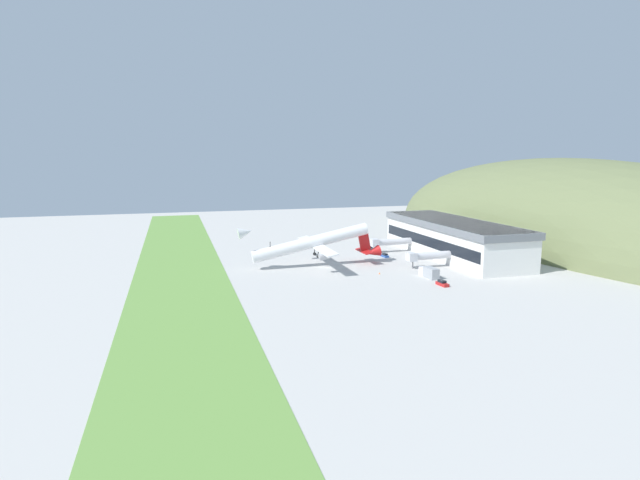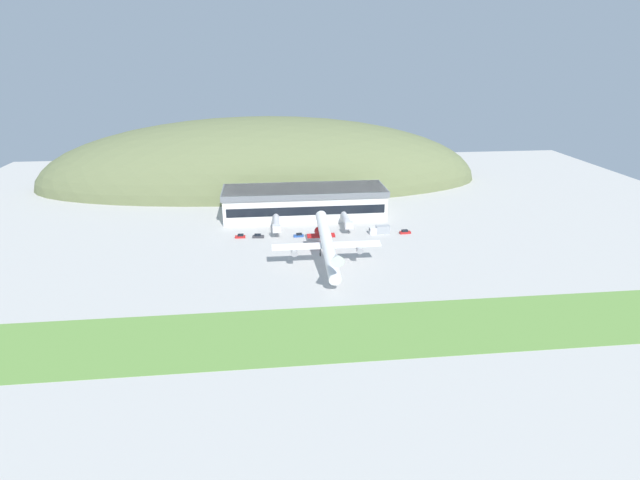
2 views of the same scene
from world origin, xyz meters
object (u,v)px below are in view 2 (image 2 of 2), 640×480
(fuel_truck, at_px, (380,230))
(terminal_building, at_px, (305,201))
(traffic_cone_0, at_px, (366,245))
(service_car_0, at_px, (258,236))
(service_car_1, at_px, (240,236))
(service_car_3, at_px, (405,232))
(jetway_0, at_px, (276,224))
(service_car_2, at_px, (299,235))
(jetway_1, at_px, (347,221))
(cargo_airplane, at_px, (327,244))

(fuel_truck, bearing_deg, terminal_building, 138.95)
(traffic_cone_0, bearing_deg, service_car_0, 161.77)
(service_car_1, distance_m, service_car_3, 66.64)
(terminal_building, distance_m, jetway_0, 23.98)
(service_car_0, relative_size, fuel_truck, 0.56)
(jetway_0, xyz_separation_m, service_car_2, (8.68, -5.53, -3.40))
(fuel_truck, xyz_separation_m, traffic_cone_0, (-8.32, -12.99, -1.27))
(jetway_1, distance_m, service_car_0, 37.18)
(jetway_0, relative_size, service_car_1, 4.09)
(jetway_0, xyz_separation_m, cargo_airplane, (16.43, -35.12, 3.93))
(jetway_1, height_order, service_car_3, jetway_1)
(service_car_2, bearing_deg, cargo_airplane, -75.32)
(service_car_2, bearing_deg, jetway_0, 147.49)
(jetway_1, height_order, service_car_1, jetway_1)
(cargo_airplane, height_order, fuel_truck, cargo_airplane)
(fuel_truck, bearing_deg, service_car_3, -7.37)
(jetway_1, relative_size, service_car_1, 3.82)
(jetway_1, distance_m, cargo_airplane, 38.10)
(service_car_1, distance_m, fuel_truck, 56.48)
(cargo_airplane, height_order, service_car_0, cargo_airplane)
(jetway_0, bearing_deg, jetway_1, 1.14)
(service_car_0, height_order, service_car_2, service_car_0)
(service_car_0, relative_size, service_car_3, 1.01)
(service_car_1, bearing_deg, terminal_building, 40.82)
(service_car_0, xyz_separation_m, service_car_3, (59.56, -1.86, 0.06))
(cargo_airplane, relative_size, service_car_3, 10.78)
(cargo_airplane, height_order, traffic_cone_0, cargo_airplane)
(cargo_airplane, bearing_deg, service_car_1, 135.05)
(jetway_1, bearing_deg, terminal_building, 129.82)
(service_car_2, relative_size, service_car_3, 0.88)
(fuel_truck, bearing_deg, traffic_cone_0, -122.62)
(service_car_1, bearing_deg, cargo_airplane, -44.95)
(service_car_1, bearing_deg, traffic_cone_0, -16.34)
(service_car_2, bearing_deg, service_car_1, 176.67)
(cargo_airplane, distance_m, service_car_2, 31.46)
(jetway_0, height_order, cargo_airplane, cargo_airplane)
(terminal_building, xyz_separation_m, traffic_cone_0, (20.44, -38.04, -7.26))
(service_car_1, relative_size, service_car_2, 1.00)
(cargo_airplane, bearing_deg, service_car_0, 128.26)
(jetway_0, relative_size, service_car_3, 3.61)
(service_car_1, xyz_separation_m, service_car_3, (66.60, -2.43, 0.04))
(service_car_0, bearing_deg, jetway_0, 32.28)
(fuel_truck, distance_m, traffic_cone_0, 15.48)
(service_car_0, xyz_separation_m, service_car_2, (16.20, -0.78, -0.02))
(jetway_0, bearing_deg, terminal_building, 56.36)
(jetway_0, height_order, fuel_truck, jetway_0)
(cargo_airplane, xyz_separation_m, service_car_2, (-7.75, 29.59, -7.33))
(service_car_3, bearing_deg, jetway_0, 172.76)
(traffic_cone_0, bearing_deg, fuel_truck, 57.38)
(cargo_airplane, bearing_deg, jetway_1, 70.43)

